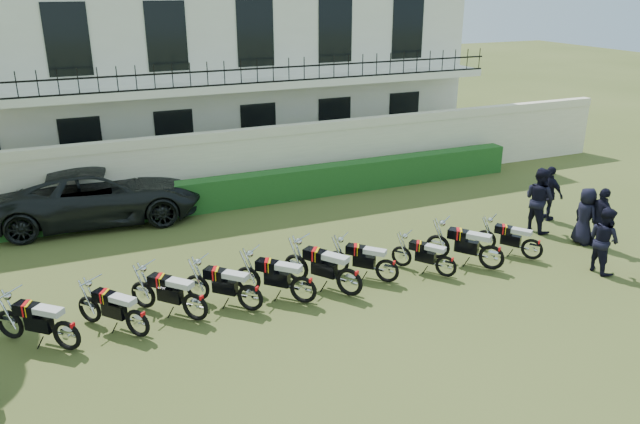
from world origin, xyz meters
The scene contains 20 objects.
ground centered at (0.00, 0.00, 0.00)m, with size 100.00×100.00×0.00m, color #3F4C1E.
perimeter_wall centered at (0.00, 8.00, 1.17)m, with size 30.00×0.35×2.30m.
hedge centered at (1.00, 7.20, 0.50)m, with size 18.00×0.60×1.00m, color #1D4D1B.
building centered at (0.00, 13.96, 3.71)m, with size 20.40×9.60×7.40m.
motorcycle_0 centered at (-5.54, 0.44, 0.50)m, with size 1.56×1.38×1.09m.
motorcycle_1 centered at (-4.21, 0.41, 0.48)m, with size 1.30×1.49×1.03m.
motorcycle_2 centered at (-3.00, 0.59, 0.50)m, with size 1.42×1.51×1.08m.
motorcycle_3 centered at (-1.81, 0.53, 0.49)m, with size 1.46×1.43×1.06m.
motorcycle_4 centered at (-0.62, 0.40, 0.51)m, with size 1.51×1.49×1.10m.
motorcycle_5 centered at (0.46, 0.29, 0.53)m, with size 1.30×1.80×1.16m.
motorcycle_6 centered at (1.59, 0.55, 0.47)m, with size 1.34×1.40×1.01m.
motorcycle_7 centered at (3.04, 0.25, 0.43)m, with size 1.07×1.43×0.93m.
motorcycle_8 centered at (4.30, 0.14, 0.51)m, with size 1.32×1.66×1.11m.
motorcycle_9 centered at (5.65, 0.22, 0.45)m, with size 1.11×1.48×0.96m.
suv centered at (-4.29, 7.62, 0.82)m, with size 2.73×5.91×1.64m, color black.
officer_1 centered at (6.77, -0.95, 0.84)m, with size 0.81×0.63×1.67m, color black.
officer_2 centered at (7.85, 0.16, 0.84)m, with size 0.99×0.41×1.68m, color black.
officer_3 centered at (7.70, 0.56, 0.80)m, with size 0.78×0.51×1.59m, color black.
officer_4 centered at (7.19, 1.81, 0.94)m, with size 0.91×0.71×1.87m, color black.
officer_5 centered at (8.07, 2.37, 0.83)m, with size 0.97×0.40×1.66m, color black.
Camera 1 is at (-5.17, -11.11, 6.79)m, focal length 35.00 mm.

